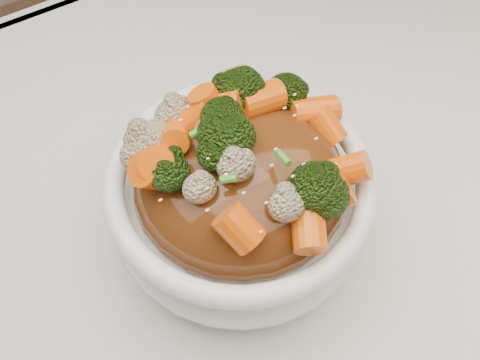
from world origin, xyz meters
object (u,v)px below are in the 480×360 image
broccoli (240,133)px  bowl (240,202)px  dining_table (276,348)px  carrots (240,133)px

broccoli → bowl: bearing=45.0°
dining_table → broccoli: size_ratio=7.06×
dining_table → bowl: 0.42m
carrots → broccoli: (0.00, 0.00, -0.00)m
dining_table → bowl: (-0.05, 0.02, 0.42)m
broccoli → dining_table: bearing=-19.6°
carrots → bowl: bearing=45.0°
bowl → broccoli: size_ratio=1.26×
bowl → carrots: bearing=-135.0°
dining_table → bowl: bowl is taller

